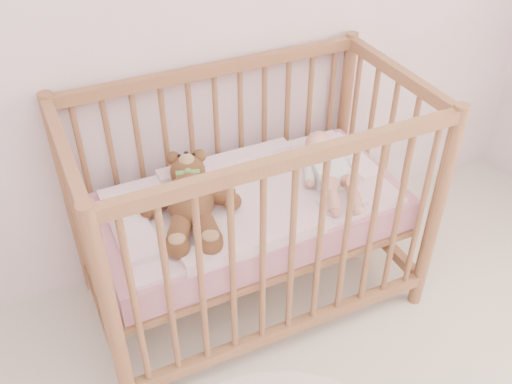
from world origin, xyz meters
TOP-DOWN VIEW (x-y plane):
  - crib at (0.26, 1.60)m, footprint 1.36×0.76m
  - mattress at (0.26, 1.60)m, footprint 1.22×0.62m
  - blanket at (0.26, 1.60)m, footprint 1.10×0.58m
  - baby at (0.60, 1.58)m, footprint 0.38×0.57m
  - teddy_bear at (-0.00, 1.58)m, footprint 0.54×0.65m

SIDE VIEW (x-z plane):
  - mattress at x=0.26m, z-range 0.42..0.55m
  - crib at x=0.26m, z-range 0.00..1.00m
  - blanket at x=0.26m, z-range 0.53..0.59m
  - baby at x=0.60m, z-range 0.57..0.70m
  - teddy_bear at x=0.00m, z-range 0.57..0.72m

